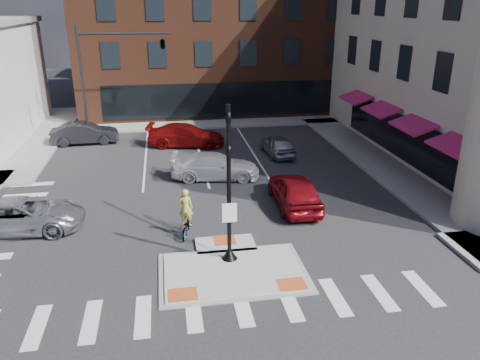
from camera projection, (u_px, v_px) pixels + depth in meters
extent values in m
plane|color=#28282B|center=(231.00, 266.00, 17.65)|extent=(120.00, 120.00, 0.00)
cube|color=gray|center=(233.00, 273.00, 17.18)|extent=(5.40, 3.60, 0.06)
cube|color=#A8A8A3|center=(233.00, 272.00, 17.17)|extent=(5.00, 3.20, 0.12)
cube|color=#A8A8A3|center=(225.00, 245.00, 19.10)|extent=(2.40, 1.40, 0.12)
cube|color=#C94E23|center=(183.00, 294.00, 15.75)|extent=(1.00, 0.80, 0.01)
cube|color=#C94E23|center=(292.00, 284.00, 16.33)|extent=(1.00, 0.80, 0.01)
cube|color=#C94E23|center=(224.00, 240.00, 19.36)|extent=(0.90, 0.90, 0.01)
cube|color=gray|center=(44.00, 137.00, 34.39)|extent=(3.00, 20.00, 0.15)
cube|color=gray|center=(382.00, 165.00, 28.49)|extent=(3.00, 24.00, 0.15)
cube|color=gray|center=(228.00, 123.00, 38.36)|extent=(26.00, 3.00, 0.15)
cube|color=#572B1B|center=(213.00, 23.00, 44.94)|extent=(24.00, 18.00, 15.00)
cube|color=black|center=(226.00, 100.00, 38.67)|extent=(20.00, 0.12, 2.80)
cube|color=black|center=(404.00, 138.00, 28.09)|extent=(0.12, 16.00, 2.60)
cube|color=#D81C68|center=(456.00, 145.00, 21.97)|extent=(1.46, 3.00, 0.58)
cube|color=#D81C68|center=(396.00, 116.00, 27.50)|extent=(1.46, 3.00, 0.58)
cube|color=#D81C68|center=(356.00, 97.00, 33.04)|extent=(1.46, 3.00, 0.58)
cube|color=slate|center=(146.00, 37.00, 63.21)|extent=(10.00, 12.00, 10.00)
cube|color=brown|center=(238.00, 27.00, 66.67)|extent=(12.00, 12.00, 12.00)
cone|color=black|center=(230.00, 253.00, 17.90)|extent=(0.60, 0.60, 0.45)
cylinder|color=black|center=(229.00, 184.00, 16.88)|extent=(0.16, 0.16, 5.80)
cube|color=white|center=(230.00, 213.00, 17.16)|extent=(0.55, 0.04, 0.75)
imported|color=black|center=(228.00, 127.00, 16.13)|extent=(0.18, 0.22, 1.10)
imported|color=black|center=(229.00, 160.00, 16.56)|extent=(0.18, 0.22, 1.10)
cylinder|color=black|center=(83.00, 86.00, 31.68)|extent=(0.20, 0.20, 8.00)
cylinder|color=black|center=(124.00, 34.00, 30.93)|extent=(6.00, 0.14, 0.14)
imported|color=black|center=(162.00, 42.00, 31.52)|extent=(0.48, 2.24, 0.90)
imported|color=#A7A8AE|center=(23.00, 215.00, 20.22)|extent=(5.28, 2.62, 1.44)
imported|color=maroon|center=(295.00, 191.00, 22.61)|extent=(2.02, 4.79, 1.62)
imported|color=silver|center=(215.00, 166.00, 26.26)|extent=(5.18, 2.67, 1.44)
imported|color=black|center=(85.00, 133.00, 32.74)|extent=(4.65, 1.90, 1.50)
imported|color=#A0A2A7|center=(278.00, 145.00, 30.38)|extent=(1.84, 3.97, 1.32)
imported|color=maroon|center=(186.00, 135.00, 32.22)|extent=(5.57, 3.08, 1.53)
imported|color=#3F3F44|center=(186.00, 226.00, 19.92)|extent=(0.96, 1.74, 0.87)
imported|color=gold|center=(186.00, 207.00, 19.62)|extent=(0.68, 0.53, 1.66)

